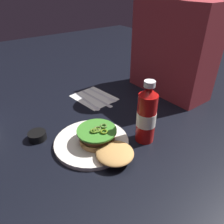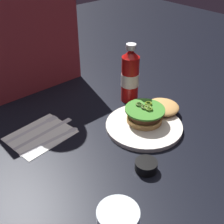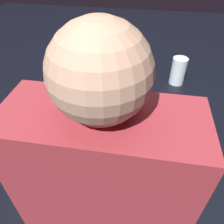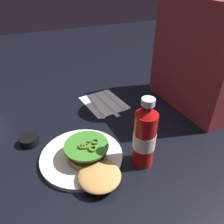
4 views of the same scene
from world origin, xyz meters
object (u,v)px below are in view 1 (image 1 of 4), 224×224
object	(u,v)px
fork_utensil	(104,95)
condiment_cup	(37,136)
spoon_utensil	(90,103)
dinner_plate	(92,142)
diner_person	(174,40)
ketchup_bottle	(146,115)
napkin	(94,97)
burger_sandwich	(103,142)
butter_knife	(98,99)

from	to	relation	value
fork_utensil	condiment_cup	bearing A→B (deg)	-71.33
condiment_cup	spoon_utensil	distance (m)	0.29
fork_utensil	dinner_plate	bearing A→B (deg)	-42.02
fork_utensil	diner_person	xyz separation A→B (m)	(0.14, 0.28, 0.23)
ketchup_bottle	napkin	distance (m)	0.36
burger_sandwich	ketchup_bottle	size ratio (longest dim) A/B	0.99
spoon_utensil	diner_person	distance (m)	0.45
ketchup_bottle	burger_sandwich	bearing A→B (deg)	-105.23
condiment_cup	fork_utensil	size ratio (longest dim) A/B	0.32
napkin	butter_knife	distance (m)	0.03
ketchup_bottle	fork_utensil	bearing A→B (deg)	167.88
burger_sandwich	spoon_utensil	xyz separation A→B (m)	(-0.28, 0.12, -0.03)
burger_sandwich	condiment_cup	distance (m)	0.23
burger_sandwich	ketchup_bottle	bearing A→B (deg)	74.77
dinner_plate	diner_person	world-z (taller)	diner_person
ketchup_bottle	napkin	bearing A→B (deg)	175.68
butter_knife	napkin	bearing A→B (deg)	-174.18
dinner_plate	butter_knife	bearing A→B (deg)	142.48
ketchup_bottle	diner_person	distance (m)	0.43
butter_knife	fork_utensil	world-z (taller)	same
dinner_plate	burger_sandwich	world-z (taller)	burger_sandwich
fork_utensil	diner_person	size ratio (longest dim) A/B	0.34
ketchup_bottle	fork_utensil	xyz separation A→B (m)	(-0.34, 0.07, -0.09)
napkin	diner_person	distance (m)	0.43
napkin	diner_person	xyz separation A→B (m)	(0.15, 0.32, 0.24)
dinner_plate	diner_person	xyz separation A→B (m)	(-0.12, 0.50, 0.23)
butter_knife	spoon_utensil	bearing A→B (deg)	-79.66
condiment_cup	spoon_utensil	xyz separation A→B (m)	(-0.10, 0.27, -0.01)
condiment_cup	napkin	xyz separation A→B (m)	(-0.13, 0.31, -0.01)
condiment_cup	butter_knife	xyz separation A→B (m)	(-0.11, 0.32, -0.01)
butter_knife	fork_utensil	bearing A→B (deg)	106.37
diner_person	napkin	bearing A→B (deg)	-114.85
dinner_plate	ketchup_bottle	size ratio (longest dim) A/B	1.14
napkin	diner_person	world-z (taller)	diner_person
fork_utensil	ketchup_bottle	bearing A→B (deg)	-12.12
dinner_plate	butter_knife	distance (m)	0.30
dinner_plate	diner_person	size ratio (longest dim) A/B	0.43
ketchup_bottle	butter_knife	distance (m)	0.34
fork_utensil	butter_knife	bearing A→B (deg)	-73.63
dinner_plate	burger_sandwich	distance (m)	0.06
ketchup_bottle	diner_person	bearing A→B (deg)	120.02
fork_utensil	diner_person	distance (m)	0.39
diner_person	butter_knife	bearing A→B (deg)	-111.03
spoon_utensil	butter_knife	bearing A→B (deg)	100.34
spoon_utensil	butter_knife	size ratio (longest dim) A/B	0.93
ketchup_bottle	condiment_cup	bearing A→B (deg)	-127.14
burger_sandwich	spoon_utensil	distance (m)	0.31
spoon_utensil	fork_utensil	size ratio (longest dim) A/B	1.05
dinner_plate	napkin	xyz separation A→B (m)	(-0.27, 0.18, -0.01)
fork_utensil	diner_person	world-z (taller)	diner_person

